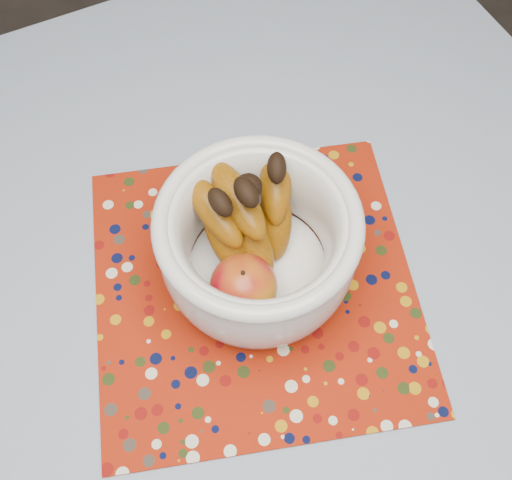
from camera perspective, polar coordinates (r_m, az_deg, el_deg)
table at (r=0.79m, az=-4.16°, el=-15.47°), size 1.20×1.20×0.75m
tablecloth at (r=0.71m, az=-4.59°, el=-14.03°), size 1.32×1.32×0.01m
placemat at (r=0.75m, az=-0.11°, el=-4.39°), size 0.49×0.49×0.00m
fruit_bowl at (r=0.68m, az=0.02°, el=0.18°), size 0.23×0.23×0.18m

